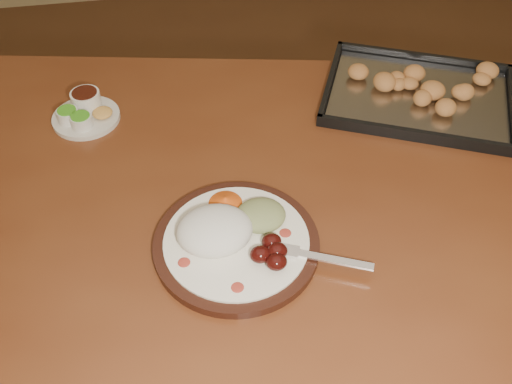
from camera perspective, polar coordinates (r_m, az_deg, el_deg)
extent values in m
plane|color=#54331D|center=(1.88, 4.02, -8.77)|extent=(4.00, 4.00, 0.00)
cube|color=brown|center=(1.11, -0.94, -0.57)|extent=(1.65, 1.17, 0.04)
cylinder|color=#512F18|center=(1.80, -22.52, 0.59)|extent=(0.07, 0.07, 0.71)
cylinder|color=#512F18|center=(1.77, 22.36, -0.26)|extent=(0.07, 0.07, 0.71)
cylinder|color=black|center=(1.00, -1.97, -5.24)|extent=(0.29, 0.29, 0.02)
cylinder|color=white|center=(0.99, -1.98, -4.90)|extent=(0.25, 0.25, 0.01)
ellipsoid|color=#A93428|center=(0.97, -7.21, -7.00)|extent=(0.02, 0.02, 0.00)
ellipsoid|color=#A93428|center=(0.93, -1.87, -9.52)|extent=(0.02, 0.02, 0.00)
ellipsoid|color=#A93428|center=(1.00, 2.94, -4.12)|extent=(0.02, 0.02, 0.00)
ellipsoid|color=#A93428|center=(1.03, -6.30, -2.53)|extent=(0.02, 0.02, 0.00)
ellipsoid|color=white|center=(0.99, -4.17, -3.86)|extent=(0.17, 0.17, 0.06)
ellipsoid|color=#440B09|center=(0.95, 0.44, -6.26)|extent=(0.04, 0.03, 0.03)
ellipsoid|color=#440B09|center=(0.96, 2.11, -5.92)|extent=(0.04, 0.03, 0.03)
ellipsoid|color=#440B09|center=(0.97, 1.56, -4.97)|extent=(0.04, 0.03, 0.03)
ellipsoid|color=#440B09|center=(0.94, 2.07, -7.00)|extent=(0.04, 0.03, 0.03)
ellipsoid|color=tan|center=(1.01, 0.46, -2.34)|extent=(0.12, 0.12, 0.04)
cone|color=#E05214|center=(1.04, -3.09, -0.90)|extent=(0.07, 0.07, 0.03)
cube|color=white|center=(0.97, 7.61, -6.71)|extent=(0.13, 0.07, 0.00)
cube|color=white|center=(0.97, 3.22, -5.84)|extent=(0.04, 0.04, 0.00)
cylinder|color=white|center=(0.97, 1.67, -6.02)|extent=(0.03, 0.02, 0.00)
cylinder|color=white|center=(0.97, 1.75, -5.73)|extent=(0.03, 0.02, 0.00)
cylinder|color=white|center=(0.98, 1.83, -5.44)|extent=(0.03, 0.02, 0.00)
cylinder|color=white|center=(0.98, 1.91, -5.15)|extent=(0.03, 0.02, 0.00)
cylinder|color=beige|center=(1.31, -16.61, 7.14)|extent=(0.15, 0.15, 0.01)
cylinder|color=silver|center=(1.29, -18.28, 7.28)|extent=(0.05, 0.05, 0.03)
cylinder|color=#439F1F|center=(1.28, -18.42, 7.75)|extent=(0.04, 0.04, 0.00)
cylinder|color=silver|center=(1.27, -17.04, 6.78)|extent=(0.05, 0.05, 0.03)
cylinder|color=#439F1F|center=(1.26, -17.18, 7.26)|extent=(0.04, 0.04, 0.00)
cylinder|color=white|center=(1.32, -16.63, 8.84)|extent=(0.06, 0.06, 0.04)
cylinder|color=#321009|center=(1.31, -16.79, 9.47)|extent=(0.05, 0.05, 0.00)
ellipsoid|color=#E6A551|center=(1.29, -15.11, 7.68)|extent=(0.04, 0.04, 0.02)
cube|color=black|center=(1.36, 15.88, 9.05)|extent=(0.50, 0.45, 0.01)
cube|color=black|center=(1.48, 16.31, 12.80)|extent=(0.38, 0.18, 0.02)
cube|color=black|center=(1.24, 15.63, 5.59)|extent=(0.38, 0.18, 0.02)
cube|color=black|center=(1.36, 7.46, 11.06)|extent=(0.13, 0.28, 0.02)
cube|color=#B1B1B6|center=(1.36, 15.93, 9.24)|extent=(0.47, 0.41, 0.00)
ellipsoid|color=#B87240|center=(1.35, 18.25, 9.41)|extent=(0.05, 0.04, 0.03)
ellipsoid|color=#B87240|center=(1.38, 20.14, 9.74)|extent=(0.06, 0.06, 0.03)
ellipsoid|color=#B87240|center=(1.42, 17.87, 11.27)|extent=(0.06, 0.06, 0.03)
ellipsoid|color=#B87240|center=(1.39, 16.83, 10.90)|extent=(0.05, 0.05, 0.03)
ellipsoid|color=#B87240|center=(1.41, 14.94, 11.79)|extent=(0.06, 0.06, 0.03)
ellipsoid|color=#B87240|center=(1.37, 14.52, 10.74)|extent=(0.06, 0.06, 0.03)
ellipsoid|color=#B87240|center=(1.36, 11.63, 11.05)|extent=(0.06, 0.05, 0.03)
ellipsoid|color=#B87240|center=(1.33, 13.08, 9.86)|extent=(0.06, 0.05, 0.03)
ellipsoid|color=#B87240|center=(1.32, 11.83, 9.80)|extent=(0.06, 0.06, 0.03)
ellipsoid|color=#B87240|center=(1.29, 14.50, 8.26)|extent=(0.06, 0.06, 0.03)
ellipsoid|color=#B87240|center=(1.32, 16.26, 8.88)|extent=(0.05, 0.05, 0.03)
ellipsoid|color=#B87240|center=(1.31, 18.65, 7.98)|extent=(0.06, 0.06, 0.03)
ellipsoid|color=#B87240|center=(1.32, 18.68, 8.24)|extent=(0.06, 0.06, 0.03)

